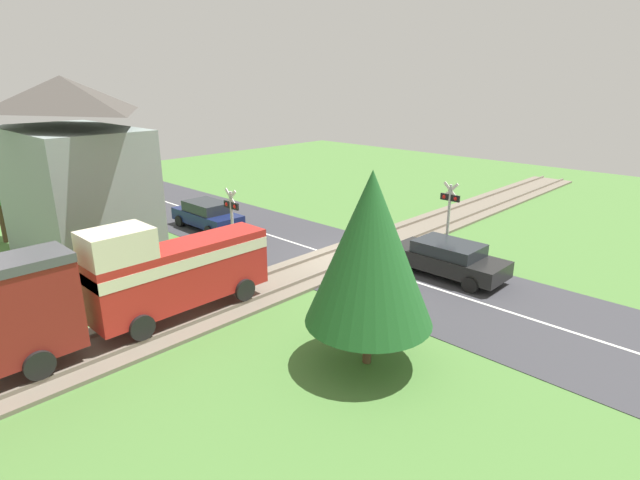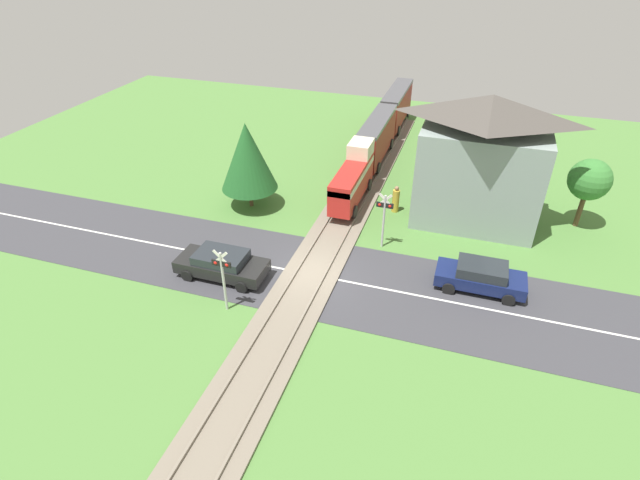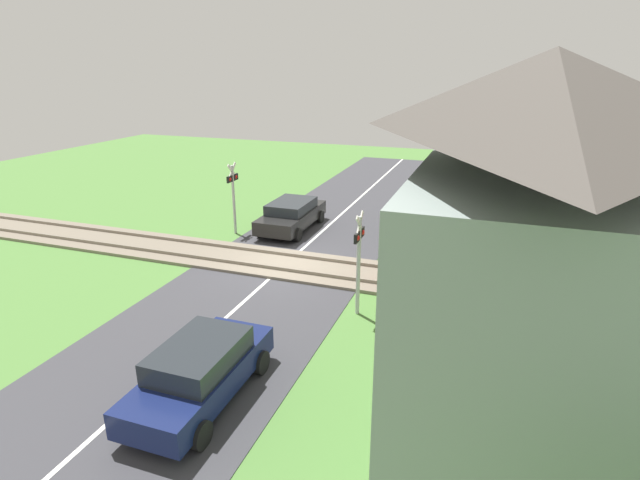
% 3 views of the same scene
% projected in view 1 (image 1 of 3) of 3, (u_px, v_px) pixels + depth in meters
% --- Properties ---
extents(ground_plane, '(60.00, 60.00, 0.00)m').
position_uv_depth(ground_plane, '(343.00, 259.00, 21.41)').
color(ground_plane, '#4C7A38').
extents(road_surface, '(48.00, 6.40, 0.02)m').
position_uv_depth(road_surface, '(343.00, 259.00, 21.40)').
color(road_surface, '#38383D').
rests_on(road_surface, ground_plane).
extents(track_bed, '(2.80, 48.00, 0.24)m').
position_uv_depth(track_bed, '(343.00, 258.00, 21.38)').
color(track_bed, '#756B5B').
rests_on(track_bed, ground_plane).
extents(car_near_crossing, '(4.50, 1.98, 1.37)m').
position_uv_depth(car_near_crossing, '(448.00, 258.00, 19.41)').
color(car_near_crossing, black).
rests_on(car_near_crossing, ground_plane).
extents(car_far_side, '(4.17, 1.84, 1.42)m').
position_uv_depth(car_far_side, '(207.00, 214.00, 25.49)').
color(car_far_side, '#141E4C').
rests_on(car_far_side, ground_plane).
extents(crossing_signal_west_approach, '(0.90, 0.18, 3.22)m').
position_uv_depth(crossing_signal_west_approach, '(449.00, 209.00, 21.40)').
color(crossing_signal_west_approach, '#B7B7B7').
rests_on(crossing_signal_west_approach, ground_plane).
extents(crossing_signal_east_approach, '(0.90, 0.18, 3.22)m').
position_uv_depth(crossing_signal_east_approach, '(232.00, 217.00, 20.13)').
color(crossing_signal_east_approach, '#B7B7B7').
rests_on(crossing_signal_east_approach, ground_plane).
extents(station_building, '(7.25, 4.18, 7.50)m').
position_uv_depth(station_building, '(75.00, 178.00, 19.65)').
color(station_building, gray).
rests_on(station_building, ground_plane).
extents(pedestrian_by_station, '(0.42, 0.42, 1.69)m').
position_uv_depth(pedestrian_by_station, '(142.00, 274.00, 17.72)').
color(pedestrian_by_station, gold).
rests_on(pedestrian_by_station, ground_plane).
extents(tree_roadside_hedge, '(3.38, 3.38, 5.32)m').
position_uv_depth(tree_roadside_hedge, '(370.00, 249.00, 12.66)').
color(tree_roadside_hedge, brown).
rests_on(tree_roadside_hedge, ground_plane).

